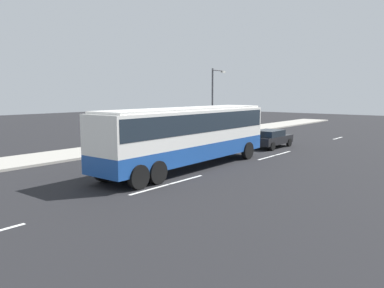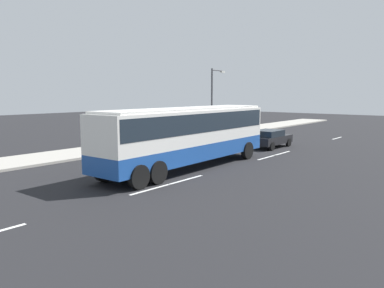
{
  "view_description": "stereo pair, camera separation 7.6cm",
  "coord_description": "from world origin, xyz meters",
  "px_view_note": "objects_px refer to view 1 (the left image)",
  "views": [
    {
      "loc": [
        -17.83,
        -14.19,
        4.18
      ],
      "look_at": [
        -2.14,
        -1.28,
        1.43
      ],
      "focal_mm": 34.94,
      "sensor_mm": 36.0,
      "label": 1
    },
    {
      "loc": [
        -17.88,
        -14.13,
        4.18
      ],
      "look_at": [
        -2.14,
        -1.28,
        1.43
      ],
      "focal_mm": 34.94,
      "sensor_mm": 36.0,
      "label": 2
    }
  ],
  "objects_px": {
    "coach_bus": "(188,131)",
    "pedestrian_at_crossing": "(199,127)",
    "car_black_sedan": "(270,138)",
    "pedestrian_near_curb": "(186,130)",
    "street_lamp": "(214,97)"
  },
  "relations": [
    {
      "from": "car_black_sedan",
      "to": "pedestrian_at_crossing",
      "type": "height_order",
      "value": "pedestrian_at_crossing"
    },
    {
      "from": "pedestrian_at_crossing",
      "to": "street_lamp",
      "type": "height_order",
      "value": "street_lamp"
    },
    {
      "from": "car_black_sedan",
      "to": "pedestrian_at_crossing",
      "type": "bearing_deg",
      "value": 79.58
    },
    {
      "from": "pedestrian_near_curb",
      "to": "street_lamp",
      "type": "relative_size",
      "value": 0.24
    },
    {
      "from": "coach_bus",
      "to": "pedestrian_at_crossing",
      "type": "bearing_deg",
      "value": 34.22
    },
    {
      "from": "car_black_sedan",
      "to": "pedestrian_near_curb",
      "type": "distance_m",
      "value": 7.51
    },
    {
      "from": "car_black_sedan",
      "to": "pedestrian_at_crossing",
      "type": "relative_size",
      "value": 2.68
    },
    {
      "from": "pedestrian_near_curb",
      "to": "pedestrian_at_crossing",
      "type": "height_order",
      "value": "pedestrian_at_crossing"
    },
    {
      "from": "pedestrian_at_crossing",
      "to": "pedestrian_near_curb",
      "type": "bearing_deg",
      "value": -5.3
    },
    {
      "from": "pedestrian_at_crossing",
      "to": "street_lamp",
      "type": "xyz_separation_m",
      "value": [
        0.89,
        -1.05,
        2.82
      ]
    },
    {
      "from": "pedestrian_near_curb",
      "to": "street_lamp",
      "type": "height_order",
      "value": "street_lamp"
    },
    {
      "from": "coach_bus",
      "to": "pedestrian_at_crossing",
      "type": "distance_m",
      "value": 14.52
    },
    {
      "from": "street_lamp",
      "to": "car_black_sedan",
      "type": "bearing_deg",
      "value": -108.34
    },
    {
      "from": "car_black_sedan",
      "to": "pedestrian_at_crossing",
      "type": "distance_m",
      "value": 8.36
    },
    {
      "from": "coach_bus",
      "to": "street_lamp",
      "type": "distance_m",
      "value": 14.75
    }
  ]
}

